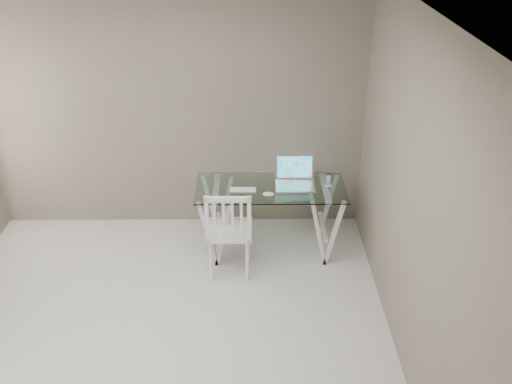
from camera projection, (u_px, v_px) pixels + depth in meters
room at (123, 172)px, 3.83m from camera, size 4.50×4.52×2.71m
desk at (270, 218)px, 5.89m from camera, size 1.50×0.70×0.75m
chair at (229, 229)px, 5.44m from camera, size 0.44×0.44×0.95m
laptop at (295, 178)px, 5.75m from camera, size 0.39×0.33×0.27m
keyboard at (243, 190)px, 5.66m from camera, size 0.28×0.12×0.01m
mouse at (268, 194)px, 5.55m from camera, size 0.12×0.07×0.04m
phone_dock at (328, 183)px, 5.74m from camera, size 0.06×0.06×0.12m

